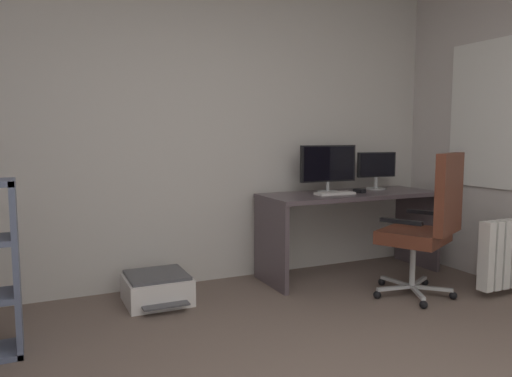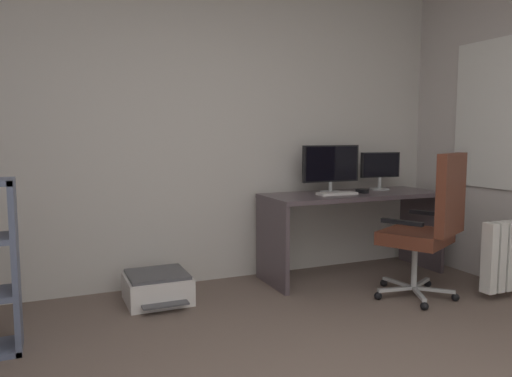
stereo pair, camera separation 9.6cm
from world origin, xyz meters
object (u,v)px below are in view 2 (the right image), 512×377
computer_mouse (362,191)px  printer (157,287)px  monitor_secondary (380,168)px  office_chair (430,222)px  keyboard (337,194)px  desk (352,214)px  monitor_main (331,165)px

computer_mouse → printer: (-1.79, 0.03, -0.64)m
monitor_secondary → office_chair: (-0.23, -0.90, -0.35)m
office_chair → printer: size_ratio=2.09×
monitor_secondary → keyboard: bearing=-163.0°
computer_mouse → keyboard: bearing=169.5°
desk → monitor_secondary: monitor_secondary is taller
desk → monitor_secondary: size_ratio=4.06×
desk → computer_mouse: (0.07, -0.04, 0.20)m
monitor_main → office_chair: (0.30, -0.90, -0.38)m
monitor_main → monitor_secondary: bearing=0.0°
printer → office_chair: bearing=-22.0°
keyboard → computer_mouse: bearing=2.7°
monitor_main → keyboard: size_ratio=1.61×
printer → monitor_secondary: bearing=3.8°
monitor_main → keyboard: bearing=-104.2°
desk → computer_mouse: bearing=-29.8°
desk → keyboard: (-0.19, -0.05, 0.20)m
monitor_secondary → computer_mouse: size_ratio=3.92×
office_chair → desk: bearing=101.3°
monitor_main → computer_mouse: monitor_main is taller
monitor_secondary → office_chair: office_chair is taller
monitor_main → monitor_secondary: (0.53, 0.00, -0.03)m
monitor_secondary → computer_mouse: bearing=-152.1°
desk → office_chair: size_ratio=1.44×
computer_mouse → monitor_main: bearing=130.3°
monitor_secondary → printer: bearing=-176.2°
computer_mouse → office_chair: bearing=-96.1°
monitor_main → keyboard: monitor_main is taller
computer_mouse → printer: 1.91m
monitor_main → monitor_secondary: 0.53m
keyboard → office_chair: office_chair is taller
keyboard → printer: (-1.53, 0.04, -0.64)m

